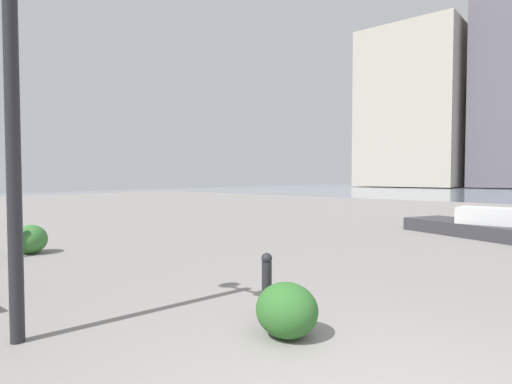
% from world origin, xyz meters
% --- Properties ---
extents(building_annex, '(15.12, 15.26, 24.79)m').
position_xyz_m(building_annex, '(22.47, -66.36, 12.40)').
color(building_annex, '#B2A899').
rests_on(building_annex, ground).
extents(lamppost, '(0.98, 0.28, 3.97)m').
position_xyz_m(lamppost, '(3.46, 1.04, 2.65)').
color(lamppost, '#232328').
rests_on(lamppost, ground).
extents(bollard_near, '(0.13, 0.13, 0.80)m').
position_xyz_m(bollard_near, '(1.92, -1.14, 0.42)').
color(bollard_near, '#232328').
rests_on(bollard_near, ground).
extents(bollard_mid, '(0.13, 0.13, 0.90)m').
position_xyz_m(bollard_mid, '(8.27, -0.60, 0.47)').
color(bollard_mid, '#232328').
rests_on(bollard_mid, ground).
extents(shrub_low, '(0.74, 0.67, 0.63)m').
position_xyz_m(shrub_low, '(8.47, -1.03, 0.32)').
color(shrub_low, '#387533').
rests_on(shrub_low, ground).
extents(shrub_round, '(0.69, 0.62, 0.58)m').
position_xyz_m(shrub_round, '(1.42, -0.85, 0.29)').
color(shrub_round, '#2D6628').
rests_on(shrub_round, ground).
extents(boat, '(5.12, 3.35, 0.95)m').
position_xyz_m(boat, '(1.12, -10.14, 0.21)').
color(boat, '#333338').
rests_on(boat, ground).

